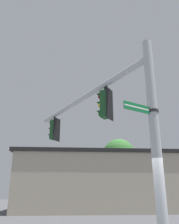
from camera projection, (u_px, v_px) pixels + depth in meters
signal_pole at (155, 137)px, 6.51m from camera, size 0.28×0.28×6.15m
mast_arm at (81, 99)px, 10.54m from camera, size 3.92×7.30×0.21m
traffic_light_nearest_pole at (105, 104)px, 8.85m from camera, size 0.54×0.49×1.31m
traffic_light_mid_inner at (54, 130)px, 12.53m from camera, size 0.54×0.49×1.31m
street_name_sign at (146, 110)px, 6.61m from camera, size 1.12×0.67×0.22m
storefront_building at (96, 182)px, 21.21m from camera, size 14.01×15.68×4.87m
tree_by_storefront at (119, 155)px, 24.17m from camera, size 3.31×3.31×6.80m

